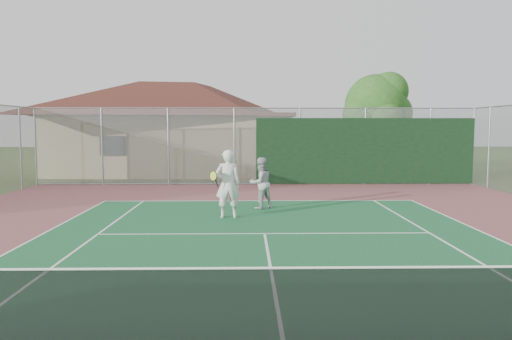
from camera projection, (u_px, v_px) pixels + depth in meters
The scene contains 7 objects.
tennis_net at pixel (284, 308), 5.93m from camera, with size 11.85×0.08×1.10m.
back_fence at pixel (302, 148), 22.78m from camera, with size 20.08×0.11×3.53m.
clubhouse at pixel (177, 119), 29.26m from camera, with size 14.50×9.98×6.11m.
bleachers at pixel (115, 165), 26.31m from camera, with size 3.17×1.99×1.16m.
tree at pixel (378, 107), 27.60m from camera, with size 4.05×3.84×5.65m.
player_white_front at pixel (228, 184), 14.43m from camera, with size 0.92×0.68×1.98m.
player_grey_back at pixel (261, 184), 16.08m from camera, with size 1.02×0.96×1.65m.
Camera 1 is at (-0.45, -5.76, 2.67)m, focal length 35.00 mm.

